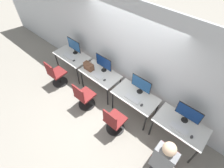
{
  "coord_description": "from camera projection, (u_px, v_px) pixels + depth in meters",
  "views": [
    {
      "loc": [
        1.96,
        -2.11,
        4.15
      ],
      "look_at": [
        0.0,
        0.13,
        0.88
      ],
      "focal_mm": 28.0,
      "sensor_mm": 36.0,
      "label": 1
    }
  ],
  "objects": [
    {
      "name": "monitor_right",
      "position": [
        141.0,
        84.0,
        4.24
      ],
      "size": [
        0.55,
        0.15,
        0.48
      ],
      "color": "black",
      "rests_on": "desk_right"
    },
    {
      "name": "handbag",
      "position": [
        89.0,
        66.0,
        4.92
      ],
      "size": [
        0.3,
        0.18,
        0.25
      ],
      "color": "brown",
      "rests_on": "desk_left"
    },
    {
      "name": "person_far_right",
      "position": [
        161.0,
        163.0,
        3.09
      ],
      "size": [
        0.36,
        0.22,
        1.66
      ],
      "color": "#232328",
      "rests_on": "ground_plane"
    },
    {
      "name": "mouse_far_right",
      "position": [
        192.0,
        137.0,
        3.6
      ],
      "size": [
        0.06,
        0.09,
        0.03
      ],
      "color": "#333333",
      "rests_on": "desk_far_right"
    },
    {
      "name": "monitor_far_right",
      "position": [
        188.0,
        113.0,
        3.68
      ],
      "size": [
        0.55,
        0.15,
        0.48
      ],
      "color": "black",
      "rests_on": "desk_far_right"
    },
    {
      "name": "desk_left",
      "position": [
        100.0,
        75.0,
        4.96
      ],
      "size": [
        1.15,
        0.64,
        0.73
      ],
      "color": "silver",
      "rests_on": "ground_plane"
    },
    {
      "name": "mouse_left",
      "position": [
        104.0,
        80.0,
        4.7
      ],
      "size": [
        0.06,
        0.09,
        0.03
      ],
      "color": "#333333",
      "rests_on": "desk_left"
    },
    {
      "name": "keyboard_far_right",
      "position": [
        179.0,
        129.0,
        3.74
      ],
      "size": [
        0.4,
        0.15,
        0.02
      ],
      "color": "silver",
      "rests_on": "desk_far_right"
    },
    {
      "name": "office_chair_far_right",
      "position": [
        164.0,
        158.0,
        3.69
      ],
      "size": [
        0.48,
        0.48,
        0.9
      ],
      "color": "black",
      "rests_on": "ground_plane"
    },
    {
      "name": "office_chair_left",
      "position": [
        84.0,
        98.0,
        4.77
      ],
      "size": [
        0.48,
        0.48,
        0.9
      ],
      "color": "black",
      "rests_on": "ground_plane"
    },
    {
      "name": "ground_plane",
      "position": [
        109.0,
        107.0,
        5.0
      ],
      "size": [
        20.0,
        20.0,
        0.0
      ],
      "primitive_type": "plane",
      "color": "gray"
    },
    {
      "name": "monitor_far_left",
      "position": [
        74.0,
        46.0,
        5.32
      ],
      "size": [
        0.55,
        0.15,
        0.48
      ],
      "color": "black",
      "rests_on": "desk_far_left"
    },
    {
      "name": "keyboard_far_left",
      "position": [
        69.0,
        56.0,
        5.38
      ],
      "size": [
        0.4,
        0.15,
        0.02
      ],
      "color": "silver",
      "rests_on": "desk_far_left"
    },
    {
      "name": "monitor_left",
      "position": [
        104.0,
        63.0,
        4.78
      ],
      "size": [
        0.55,
        0.15,
        0.48
      ],
      "color": "black",
      "rests_on": "desk_left"
    },
    {
      "name": "wall_back",
      "position": [
        129.0,
        56.0,
        4.35
      ],
      "size": [
        12.0,
        0.05,
        2.8
      ],
      "color": "#B7BCC1",
      "rests_on": "ground_plane"
    },
    {
      "name": "desk_right",
      "position": [
        135.0,
        98.0,
        4.41
      ],
      "size": [
        1.15,
        0.64,
        0.73
      ],
      "color": "silver",
      "rests_on": "ground_plane"
    },
    {
      "name": "keyboard_left",
      "position": [
        97.0,
        75.0,
        4.82
      ],
      "size": [
        0.4,
        0.15,
        0.02
      ],
      "color": "silver",
      "rests_on": "desk_left"
    },
    {
      "name": "keyboard_right",
      "position": [
        132.0,
        99.0,
        4.28
      ],
      "size": [
        0.4,
        0.15,
        0.02
      ],
      "color": "silver",
      "rests_on": "desk_right"
    },
    {
      "name": "desk_far_left",
      "position": [
        72.0,
        57.0,
        5.51
      ],
      "size": [
        1.15,
        0.64,
        0.73
      ],
      "color": "silver",
      "rests_on": "ground_plane"
    },
    {
      "name": "mouse_far_left",
      "position": [
        74.0,
        61.0,
        5.24
      ],
      "size": [
        0.06,
        0.09,
        0.03
      ],
      "color": "#333333",
      "rests_on": "desk_far_left"
    },
    {
      "name": "office_chair_far_left",
      "position": [
        56.0,
        75.0,
        5.35
      ],
      "size": [
        0.48,
        0.48,
        0.9
      ],
      "color": "black",
      "rests_on": "ground_plane"
    },
    {
      "name": "desk_far_right",
      "position": [
        180.0,
        127.0,
        3.87
      ],
      "size": [
        1.15,
        0.64,
        0.73
      ],
      "color": "silver",
      "rests_on": "ground_plane"
    },
    {
      "name": "mouse_right",
      "position": [
        142.0,
        105.0,
        4.14
      ],
      "size": [
        0.06,
        0.09,
        0.03
      ],
      "color": "#333333",
      "rests_on": "desk_right"
    },
    {
      "name": "office_chair_right",
      "position": [
        114.0,
        122.0,
        4.26
      ],
      "size": [
        0.48,
        0.48,
        0.9
      ],
      "color": "black",
      "rests_on": "ground_plane"
    }
  ]
}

